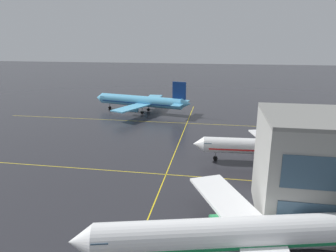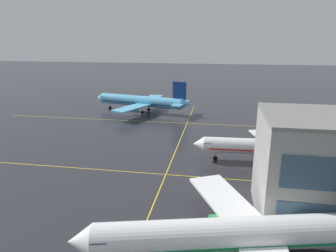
% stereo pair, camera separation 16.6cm
% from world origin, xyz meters
% --- Properties ---
extents(airliner_front_gate, '(37.17, 31.62, 11.67)m').
position_xyz_m(airliner_front_gate, '(12.47, 12.70, 3.99)').
color(airliner_front_gate, white).
rests_on(airliner_front_gate, ground).
extents(airliner_second_row, '(32.43, 27.96, 10.09)m').
position_xyz_m(airliner_second_row, '(20.68, 44.32, 3.44)').
color(airliner_second_row, white).
rests_on(airliner_second_row, ground).
extents(airliner_third_row, '(36.26, 30.79, 11.34)m').
position_xyz_m(airliner_third_row, '(-17.21, 83.96, 3.87)').
color(airliner_third_row, '#5BB7E5').
rests_on(airliner_third_row, ground).
extents(taxiway_markings, '(117.68, 122.23, 0.01)m').
position_xyz_m(taxiway_markings, '(0.00, 35.04, 0.00)').
color(taxiway_markings, yellow).
rests_on(taxiway_markings, ground).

